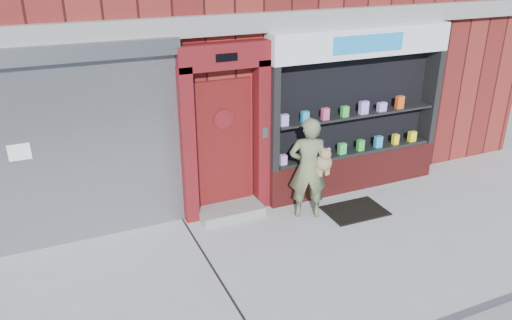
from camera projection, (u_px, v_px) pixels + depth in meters
ground at (319, 256)px, 7.40m from camera, size 80.00×80.00×0.00m
shutter_bay at (78, 135)px, 7.23m from camera, size 3.10×0.30×3.04m
red_door_bay at (225, 132)px, 8.12m from camera, size 1.52×0.58×2.90m
pharmacy_bay at (355, 118)px, 9.05m from camera, size 3.50×0.41×3.00m
woman at (309, 168)px, 8.20m from camera, size 0.75×0.63×1.75m
doormat at (355, 211)px, 8.66m from camera, size 1.05×0.74×0.03m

